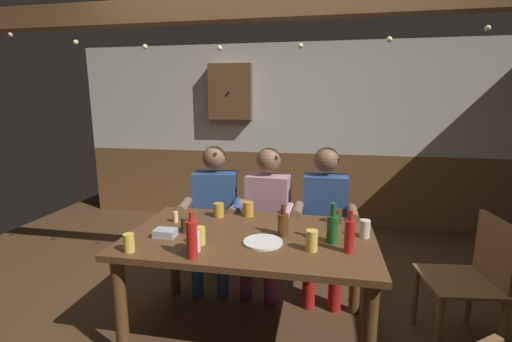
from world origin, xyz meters
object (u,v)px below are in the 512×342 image
bottle_3 (332,227)px  pint_glass_2 (200,236)px  person_0 (214,209)px  pint_glass_3 (337,216)px  pint_glass_6 (248,209)px  pint_glass_7 (129,243)px  wall_dart_cabinet (230,92)px  condiment_caddy (165,233)px  plate_0 (263,242)px  dining_table (250,249)px  pint_glass_8 (219,210)px  bottle_0 (192,239)px  chair_empty_far_end (472,278)px  person_2 (324,215)px  pint_glass_1 (312,241)px  pint_glass_4 (193,242)px  bottle_2 (283,224)px  pint_glass_5 (365,229)px  person_1 (266,212)px  table_candle (176,217)px  pint_glass_0 (186,225)px  bottle_1 (349,235)px

bottle_3 → pint_glass_2: 0.82m
person_0 → bottle_3: 1.25m
pint_glass_3 → pint_glass_6: (-0.66, 0.03, 0.00)m
pint_glass_7 → wall_dart_cabinet: wall_dart_cabinet is taller
condiment_caddy → plate_0: 0.65m
pint_glass_3 → condiment_caddy: bearing=-156.5°
dining_table → pint_glass_8: bearing=134.7°
bottle_0 → pint_glass_2: size_ratio=2.41×
bottle_3 → pint_glass_2: bearing=-166.9°
pint_glass_2 → pint_glass_8: (-0.04, 0.53, -0.00)m
chair_empty_far_end → plate_0: 1.40m
person_2 → pint_glass_1: person_2 is taller
pint_glass_4 → condiment_caddy: bearing=146.1°
pint_glass_6 → bottle_0: bearing=-101.5°
plate_0 → bottle_2: size_ratio=1.15×
person_0 → chair_empty_far_end: 2.00m
dining_table → pint_glass_5: pint_glass_5 is taller
person_1 → pint_glass_8: 0.51m
bottle_0 → pint_glass_4: (-0.03, 0.09, -0.06)m
pint_glass_1 → pint_glass_6: bearing=132.3°
chair_empty_far_end → pint_glass_7: 2.19m
bottle_3 → wall_dart_cabinet: 2.80m
table_candle → pint_glass_7: pint_glass_7 is taller
person_2 → bottle_3: person_2 is taller
dining_table → pint_glass_5: (0.74, 0.10, 0.16)m
pint_glass_5 → pint_glass_8: size_ratio=1.09×
pint_glass_8 → wall_dart_cabinet: 2.24m
pint_glass_1 → pint_glass_4: size_ratio=1.08×
condiment_caddy → wall_dart_cabinet: bearing=94.7°
pint_glass_0 → pint_glass_6: size_ratio=0.94×
person_0 → pint_glass_5: (1.21, -0.60, 0.13)m
person_1 → condiment_caddy: size_ratio=8.68×
person_1 → pint_glass_1: (0.41, -0.88, 0.13)m
pint_glass_6 → pint_glass_8: size_ratio=1.06×
person_1 → bottle_1: bearing=130.0°
pint_glass_2 → condiment_caddy: bearing=164.0°
plate_0 → pint_glass_1: bearing=-10.0°
plate_0 → bottle_2: bearing=54.4°
condiment_caddy → bottle_0: size_ratio=0.51×
person_0 → bottle_2: size_ratio=5.67×
dining_table → chair_empty_far_end: 1.46m
person_1 → pint_glass_7: person_1 is taller
bottle_2 → wall_dart_cabinet: (-0.95, 2.29, 0.89)m
pint_glass_2 → pint_glass_7: (-0.38, -0.18, -0.00)m
pint_glass_7 → pint_glass_5: bearing=19.6°
table_candle → pint_glass_6: pint_glass_6 is taller
bottle_3 → pint_glass_2: bottle_3 is taller
person_2 → bottle_2: size_ratio=5.73×
bottle_0 → bottle_2: (0.46, 0.43, -0.03)m
condiment_caddy → bottle_3: size_ratio=0.55×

